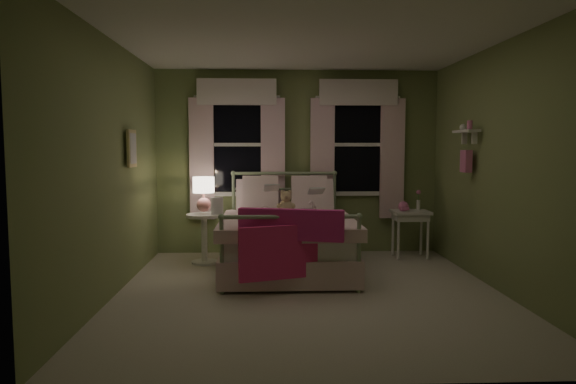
{
  "coord_description": "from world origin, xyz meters",
  "views": [
    {
      "loc": [
        -0.44,
        -5.23,
        1.51
      ],
      "look_at": [
        -0.19,
        0.64,
        1.0
      ],
      "focal_mm": 32.0,
      "sensor_mm": 36.0,
      "label": 1
    }
  ],
  "objects_px": {
    "bed": "(287,239)",
    "child_left": "(264,190)",
    "nightstand_left": "(204,232)",
    "child_right": "(307,194)",
    "table_lamp": "(204,191)",
    "nightstand_right": "(410,218)",
    "teddy_bear": "(286,204)"
  },
  "relations": [
    {
      "from": "teddy_bear",
      "to": "nightstand_left",
      "type": "relative_size",
      "value": 0.49
    },
    {
      "from": "nightstand_left",
      "to": "nightstand_right",
      "type": "bearing_deg",
      "value": 4.59
    },
    {
      "from": "child_left",
      "to": "child_right",
      "type": "height_order",
      "value": "child_left"
    },
    {
      "from": "child_left",
      "to": "child_right",
      "type": "distance_m",
      "value": 0.56
    },
    {
      "from": "bed",
      "to": "nightstand_left",
      "type": "bearing_deg",
      "value": 158.17
    },
    {
      "from": "child_right",
      "to": "teddy_bear",
      "type": "bearing_deg",
      "value": 45.79
    },
    {
      "from": "teddy_bear",
      "to": "nightstand_left",
      "type": "bearing_deg",
      "value": 171.33
    },
    {
      "from": "bed",
      "to": "child_left",
      "type": "bearing_deg",
      "value": 123.6
    },
    {
      "from": "teddy_bear",
      "to": "child_right",
      "type": "bearing_deg",
      "value": 29.5
    },
    {
      "from": "teddy_bear",
      "to": "nightstand_right",
      "type": "xyz_separation_m",
      "value": [
        1.72,
        0.38,
        -0.24
      ]
    },
    {
      "from": "nightstand_right",
      "to": "teddy_bear",
      "type": "bearing_deg",
      "value": -167.37
    },
    {
      "from": "child_left",
      "to": "child_right",
      "type": "bearing_deg",
      "value": -173.24
    },
    {
      "from": "child_right",
      "to": "table_lamp",
      "type": "height_order",
      "value": "child_right"
    },
    {
      "from": "nightstand_left",
      "to": "nightstand_right",
      "type": "distance_m",
      "value": 2.79
    },
    {
      "from": "teddy_bear",
      "to": "table_lamp",
      "type": "xyz_separation_m",
      "value": [
        -1.06,
        0.16,
        0.16
      ]
    },
    {
      "from": "teddy_bear",
      "to": "nightstand_right",
      "type": "bearing_deg",
      "value": 12.63
    },
    {
      "from": "child_right",
      "to": "nightstand_right",
      "type": "xyz_separation_m",
      "value": [
        1.44,
        0.23,
        -0.36
      ]
    },
    {
      "from": "nightstand_left",
      "to": "bed",
      "type": "bearing_deg",
      "value": -21.83
    },
    {
      "from": "nightstand_left",
      "to": "child_left",
      "type": "bearing_deg",
      "value": -0.25
    },
    {
      "from": "child_left",
      "to": "teddy_bear",
      "type": "xyz_separation_m",
      "value": [
        0.28,
        -0.16,
        -0.17
      ]
    },
    {
      "from": "child_right",
      "to": "table_lamp",
      "type": "bearing_deg",
      "value": 16.15
    },
    {
      "from": "bed",
      "to": "child_left",
      "type": "relative_size",
      "value": 2.57
    },
    {
      "from": "child_left",
      "to": "nightstand_left",
      "type": "xyz_separation_m",
      "value": [
        -0.78,
        0.0,
        -0.55
      ]
    },
    {
      "from": "nightstand_left",
      "to": "nightstand_right",
      "type": "height_order",
      "value": "same"
    },
    {
      "from": "child_left",
      "to": "nightstand_left",
      "type": "relative_size",
      "value": 1.22
    },
    {
      "from": "teddy_bear",
      "to": "nightstand_left",
      "type": "distance_m",
      "value": 1.14
    },
    {
      "from": "nightstand_right",
      "to": "child_right",
      "type": "bearing_deg",
      "value": -171.05
    },
    {
      "from": "bed",
      "to": "nightstand_left",
      "type": "xyz_separation_m",
      "value": [
        -1.06,
        0.42,
        0.03
      ]
    },
    {
      "from": "table_lamp",
      "to": "nightstand_right",
      "type": "bearing_deg",
      "value": 4.59
    },
    {
      "from": "table_lamp",
      "to": "nightstand_right",
      "type": "distance_m",
      "value": 2.82
    },
    {
      "from": "bed",
      "to": "table_lamp",
      "type": "height_order",
      "value": "bed"
    },
    {
      "from": "child_left",
      "to": "nightstand_left",
      "type": "height_order",
      "value": "child_left"
    }
  ]
}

